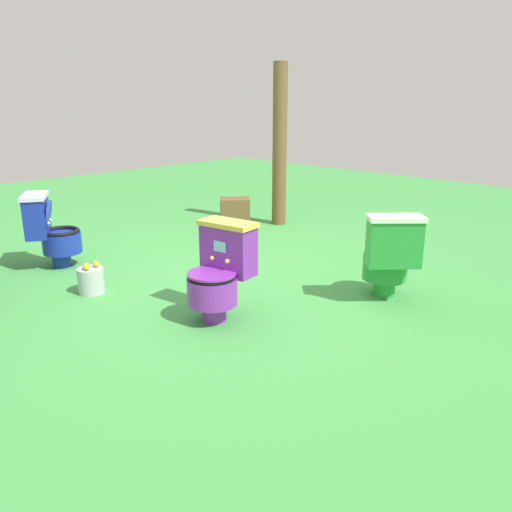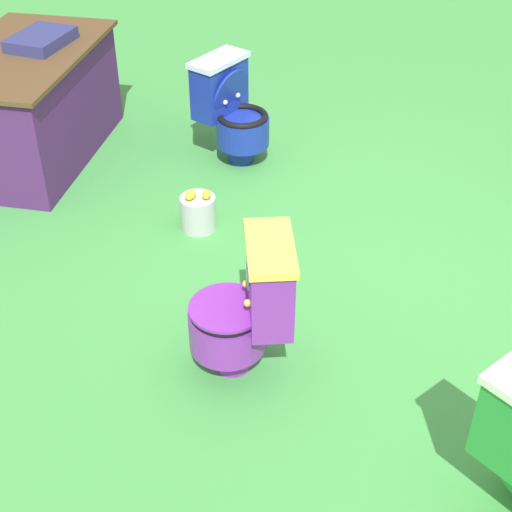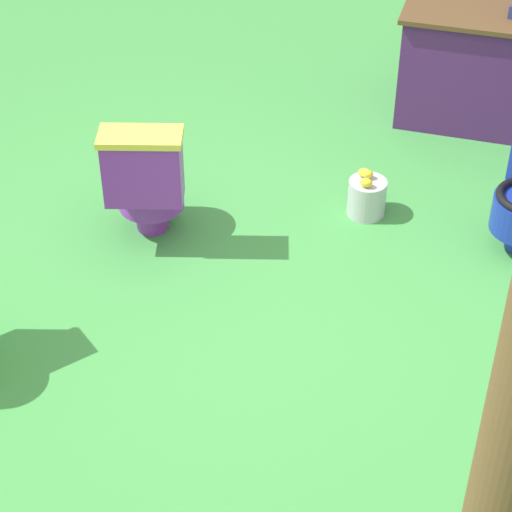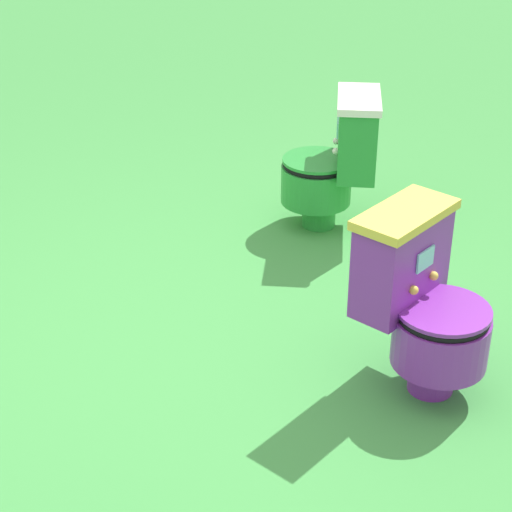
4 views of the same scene
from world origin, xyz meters
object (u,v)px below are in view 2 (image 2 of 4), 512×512
vendor_table (29,105)px  toilet_purple (246,307)px  toilet_blue (232,110)px  lemon_bucket (198,212)px

vendor_table → toilet_purple: bearing=-138.9°
toilet_purple → toilet_blue: size_ratio=1.00×
toilet_purple → lemon_bucket: 1.27m
vendor_table → lemon_bucket: 1.57m
toilet_blue → lemon_bucket: size_ratio=2.63×
toilet_blue → lemon_bucket: bearing=25.1°
lemon_bucket → toilet_purple: bearing=-159.9°
toilet_blue → vendor_table: 1.41m
toilet_blue → lemon_bucket: 0.96m
vendor_table → lemon_bucket: bearing=-122.1°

